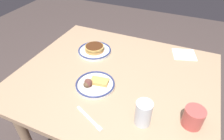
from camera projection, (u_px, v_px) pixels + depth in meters
The scene contains 7 objects.
dining_table at pixel (115, 88), 1.26m from camera, with size 1.17×0.99×0.75m.
plate_near_main at pixel (95, 50), 1.39m from camera, with size 0.23×0.23×0.05m.
plate_center_pancakes at pixel (95, 84), 1.11m from camera, with size 0.22×0.22×0.05m.
coffee_mug at pixel (194, 117), 0.89m from camera, with size 0.09×0.12×0.10m.
drinking_glass at pixel (143, 114), 0.89m from camera, with size 0.08×0.08×0.13m.
paper_napkin at pixel (184, 54), 1.37m from camera, with size 0.15×0.14×0.00m, color white.
fork_near at pixel (89, 118), 0.94m from camera, with size 0.18×0.10×0.01m.
Camera 1 is at (-0.35, 0.85, 1.52)m, focal length 31.80 mm.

